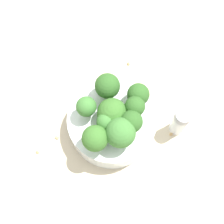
% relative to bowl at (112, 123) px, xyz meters
% --- Properties ---
extents(ground_plane, '(3.00, 3.00, 0.00)m').
position_rel_bowl_xyz_m(ground_plane, '(0.00, 0.00, -0.03)').
color(ground_plane, beige).
extents(bowl, '(0.17, 0.17, 0.05)m').
position_rel_bowl_xyz_m(bowl, '(0.00, 0.00, 0.00)').
color(bowl, silver).
rests_on(bowl, ground_plane).
extents(broccoli_floret_0, '(0.03, 0.03, 0.05)m').
position_rel_bowl_xyz_m(broccoli_floret_0, '(0.00, 0.02, 0.06)').
color(broccoli_floret_0, '#84AD66').
rests_on(broccoli_floret_0, bowl).
extents(broccoli_floret_1, '(0.04, 0.04, 0.05)m').
position_rel_bowl_xyz_m(broccoli_floret_1, '(0.04, 0.01, 0.06)').
color(broccoli_floret_1, '#8EB770').
rests_on(broccoli_floret_1, bowl).
extents(broccoli_floret_2, '(0.05, 0.05, 0.06)m').
position_rel_bowl_xyz_m(broccoli_floret_2, '(-0.00, -0.00, 0.05)').
color(broccoli_floret_2, '#84AD66').
rests_on(broccoli_floret_2, bowl).
extents(broccoli_floret_3, '(0.04, 0.04, 0.05)m').
position_rel_bowl_xyz_m(broccoli_floret_3, '(-0.02, -0.05, 0.05)').
color(broccoli_floret_3, '#8EB770').
rests_on(broccoli_floret_3, bowl).
extents(broccoli_floret_4, '(0.04, 0.04, 0.06)m').
position_rel_bowl_xyz_m(broccoli_floret_4, '(-0.04, -0.00, 0.06)').
color(broccoli_floret_4, '#84AD66').
rests_on(broccoli_floret_4, bowl).
extents(broccoli_floret_5, '(0.05, 0.05, 0.07)m').
position_rel_bowl_xyz_m(broccoli_floret_5, '(-0.03, 0.03, 0.06)').
color(broccoli_floret_5, '#7A9E5B').
rests_on(broccoli_floret_5, bowl).
extents(broccoli_floret_6, '(0.04, 0.04, 0.05)m').
position_rel_bowl_xyz_m(broccoli_floret_6, '(-0.03, -0.03, 0.06)').
color(broccoli_floret_6, '#84AD66').
rests_on(broccoli_floret_6, bowl).
extents(broccoli_floret_7, '(0.05, 0.05, 0.06)m').
position_rel_bowl_xyz_m(broccoli_floret_7, '(0.03, -0.04, 0.06)').
color(broccoli_floret_7, '#7A9E5B').
rests_on(broccoli_floret_7, bowl).
extents(broccoli_floret_8, '(0.05, 0.05, 0.06)m').
position_rel_bowl_xyz_m(broccoli_floret_8, '(-0.00, 0.06, 0.06)').
color(broccoli_floret_8, '#84AD66').
rests_on(broccoli_floret_8, bowl).
extents(pepper_shaker, '(0.03, 0.03, 0.08)m').
position_rel_bowl_xyz_m(pepper_shaker, '(-0.11, -0.06, 0.01)').
color(pepper_shaker, silver).
rests_on(pepper_shaker, ground_plane).
extents(almond_crumb_0, '(0.01, 0.01, 0.01)m').
position_rel_bowl_xyz_m(almond_crumb_0, '(0.04, -0.14, -0.02)').
color(almond_crumb_0, '#AD7F4C').
rests_on(almond_crumb_0, ground_plane).
extents(almond_crumb_1, '(0.01, 0.00, 0.01)m').
position_rel_bowl_xyz_m(almond_crumb_1, '(0.08, 0.07, -0.02)').
color(almond_crumb_1, tan).
rests_on(almond_crumb_1, ground_plane).
extents(almond_crumb_2, '(0.01, 0.01, 0.01)m').
position_rel_bowl_xyz_m(almond_crumb_2, '(0.10, 0.12, -0.02)').
color(almond_crumb_2, '#AD7F4C').
rests_on(almond_crumb_2, ground_plane).
extents(almond_crumb_3, '(0.01, 0.01, 0.01)m').
position_rel_bowl_xyz_m(almond_crumb_3, '(-0.11, -0.05, -0.02)').
color(almond_crumb_3, tan).
rests_on(almond_crumb_3, ground_plane).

